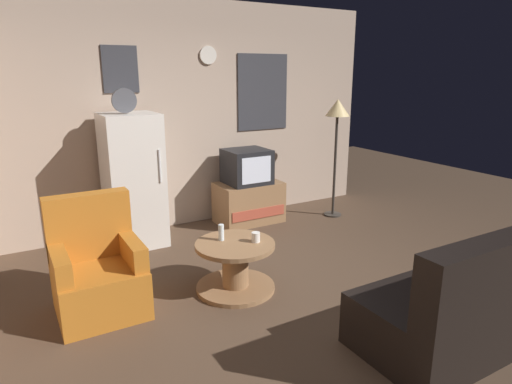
# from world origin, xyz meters

# --- Properties ---
(ground_plane) EXTENTS (12.00, 12.00, 0.00)m
(ground_plane) POSITION_xyz_m (0.00, 0.00, 0.00)
(ground_plane) COLOR #4C3828
(wall_with_art) EXTENTS (5.20, 0.12, 2.79)m
(wall_with_art) POSITION_xyz_m (0.01, 2.45, 1.40)
(wall_with_art) COLOR tan
(wall_with_art) RESTS_ON ground_plane
(fridge) EXTENTS (0.60, 0.62, 1.77)m
(fridge) POSITION_xyz_m (-0.91, 2.02, 0.75)
(fridge) COLOR silver
(fridge) RESTS_ON ground_plane
(tv_stand) EXTENTS (0.84, 0.53, 0.53)m
(tv_stand) POSITION_xyz_m (0.58, 2.03, 0.27)
(tv_stand) COLOR #8E6642
(tv_stand) RESTS_ON ground_plane
(crt_tv) EXTENTS (0.54, 0.51, 0.44)m
(crt_tv) POSITION_xyz_m (0.56, 2.03, 0.75)
(crt_tv) COLOR black
(crt_tv) RESTS_ON tv_stand
(standing_lamp) EXTENTS (0.32, 0.32, 1.59)m
(standing_lamp) POSITION_xyz_m (1.73, 1.69, 1.36)
(standing_lamp) COLOR #332D28
(standing_lamp) RESTS_ON ground_plane
(coffee_table) EXTENTS (0.72, 0.72, 0.46)m
(coffee_table) POSITION_xyz_m (-0.45, 0.43, 0.23)
(coffee_table) COLOR #8E6642
(coffee_table) RESTS_ON ground_plane
(wine_glass) EXTENTS (0.05, 0.05, 0.15)m
(wine_glass) POSITION_xyz_m (-0.52, 0.55, 0.53)
(wine_glass) COLOR silver
(wine_glass) RESTS_ON coffee_table
(mug_ceramic_white) EXTENTS (0.08, 0.08, 0.09)m
(mug_ceramic_white) POSITION_xyz_m (-0.27, 0.36, 0.50)
(mug_ceramic_white) COLOR silver
(mug_ceramic_white) RESTS_ON coffee_table
(armchair) EXTENTS (0.68, 0.68, 0.96)m
(armchair) POSITION_xyz_m (-1.59, 0.69, 0.34)
(armchair) COLOR #B2661E
(armchair) RESTS_ON ground_plane
(couch) EXTENTS (1.70, 0.80, 0.92)m
(couch) POSITION_xyz_m (0.69, -1.15, 0.31)
(couch) COLOR black
(couch) RESTS_ON ground_plane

